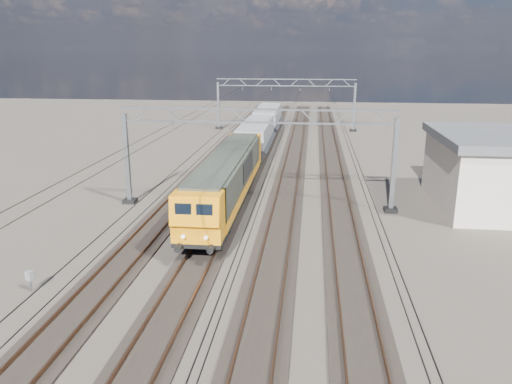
# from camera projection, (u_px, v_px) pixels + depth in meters

# --- Properties ---
(ground) EXTENTS (160.00, 160.00, 0.00)m
(ground) POSITION_uv_depth(u_px,v_px,m) (250.00, 226.00, 32.35)
(ground) COLOR #2C2521
(ground) RESTS_ON ground
(track_outer_west) EXTENTS (2.60, 140.00, 0.30)m
(track_outer_west) POSITION_uv_depth(u_px,v_px,m) (160.00, 221.00, 32.98)
(track_outer_west) COLOR black
(track_outer_west) RESTS_ON ground
(track_loco) EXTENTS (2.60, 140.00, 0.30)m
(track_loco) POSITION_uv_depth(u_px,v_px,m) (219.00, 224.00, 32.55)
(track_loco) COLOR black
(track_loco) RESTS_ON ground
(track_inner_east) EXTENTS (2.60, 140.00, 0.30)m
(track_inner_east) POSITION_uv_depth(u_px,v_px,m) (280.00, 226.00, 32.11)
(track_inner_east) COLOR black
(track_inner_east) RESTS_ON ground
(track_outer_east) EXTENTS (2.60, 140.00, 0.30)m
(track_outer_east) POSITION_uv_depth(u_px,v_px,m) (343.00, 228.00, 31.68)
(track_outer_east) COLOR black
(track_outer_east) RESTS_ON ground
(catenary_gantry_mid) EXTENTS (19.90, 0.90, 7.11)m
(catenary_gantry_mid) POSITION_uv_depth(u_px,v_px,m) (257.00, 154.00, 35.09)
(catenary_gantry_mid) COLOR gray
(catenary_gantry_mid) RESTS_ON ground
(catenary_gantry_far) EXTENTS (19.90, 0.90, 7.11)m
(catenary_gantry_far) POSITION_uv_depth(u_px,v_px,m) (285.00, 102.00, 69.47)
(catenary_gantry_far) COLOR gray
(catenary_gantry_far) RESTS_ON ground
(overhead_wires) EXTENTS (12.03, 140.00, 0.53)m
(overhead_wires) POSITION_uv_depth(u_px,v_px,m) (262.00, 120.00, 38.40)
(overhead_wires) COLOR black
(overhead_wires) RESTS_ON ground
(locomotive) EXTENTS (2.76, 21.10, 3.62)m
(locomotive) POSITION_uv_depth(u_px,v_px,m) (228.00, 177.00, 35.17)
(locomotive) COLOR black
(locomotive) RESTS_ON ground
(hopper_wagon_lead) EXTENTS (3.38, 13.00, 3.25)m
(hopper_wagon_lead) POSITION_uv_depth(u_px,v_px,m) (256.00, 137.00, 52.10)
(hopper_wagon_lead) COLOR black
(hopper_wagon_lead) RESTS_ON ground
(hopper_wagon_mid) EXTENTS (3.38, 13.00, 3.25)m
(hopper_wagon_mid) POSITION_uv_depth(u_px,v_px,m) (268.00, 119.00, 65.66)
(hopper_wagon_mid) COLOR black
(hopper_wagon_mid) RESTS_ON ground
(trackside_cabinet) EXTENTS (0.42, 0.36, 1.04)m
(trackside_cabinet) POSITION_uv_depth(u_px,v_px,m) (30.00, 277.00, 23.36)
(trackside_cabinet) COLOR gray
(trackside_cabinet) RESTS_ON ground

